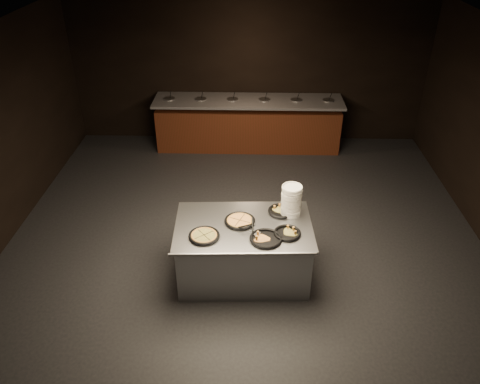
{
  "coord_description": "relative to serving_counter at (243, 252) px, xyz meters",
  "views": [
    {
      "loc": [
        0.08,
        -5.11,
        4.3
      ],
      "look_at": [
        -0.07,
        0.3,
        0.92
      ],
      "focal_mm": 35.0,
      "sensor_mm": 36.0,
      "label": 1
    }
  ],
  "objects": [
    {
      "name": "serving_counter",
      "position": [
        0.0,
        0.0,
        0.0
      ],
      "size": [
        1.77,
        1.18,
        0.83
      ],
      "rotation": [
        0.0,
        0.0,
        0.04
      ],
      "color": "#ABADB2",
      "rests_on": "ground"
    },
    {
      "name": "pan_veggie_slices",
      "position": [
        0.54,
        -0.17,
        0.45
      ],
      "size": [
        0.34,
        0.34,
        0.04
      ],
      "rotation": [
        0.0,
        0.0,
        -0.23
      ],
      "color": "black",
      "rests_on": "serving_counter"
    },
    {
      "name": "pan_cheese_slices_a",
      "position": [
        0.49,
        0.31,
        0.45
      ],
      "size": [
        0.35,
        0.35,
        0.04
      ],
      "rotation": [
        0.0,
        0.0,
        0.85
      ],
      "color": "black",
      "rests_on": "serving_counter"
    },
    {
      "name": "pan_veggie_whole",
      "position": [
        -0.47,
        -0.25,
        0.45
      ],
      "size": [
        0.38,
        0.38,
        0.04
      ],
      "rotation": [
        0.0,
        0.0,
        0.66
      ],
      "color": "black",
      "rests_on": "serving_counter"
    },
    {
      "name": "pan_cheese_slices_b",
      "position": [
        0.27,
        -0.29,
        0.45
      ],
      "size": [
        0.4,
        0.4,
        0.04
      ],
      "rotation": [
        0.0,
        0.0,
        2.5
      ],
      "color": "black",
      "rests_on": "serving_counter"
    },
    {
      "name": "pan_cheese_whole",
      "position": [
        -0.05,
        0.07,
        0.45
      ],
      "size": [
        0.39,
        0.39,
        0.04
      ],
      "rotation": [
        0.0,
        0.0,
        -0.41
      ],
      "color": "black",
      "rests_on": "serving_counter"
    },
    {
      "name": "server_left",
      "position": [
        0.11,
        -0.06,
        0.5
      ],
      "size": [
        0.09,
        0.29,
        0.14
      ],
      "rotation": [
        0.0,
        0.0,
        1.63
      ],
      "color": "#ABADB2",
      "rests_on": "serving_counter"
    },
    {
      "name": "room",
      "position": [
        0.01,
        0.34,
        1.05
      ],
      "size": [
        7.02,
        8.02,
        2.92
      ],
      "color": "black",
      "rests_on": "ground"
    },
    {
      "name": "server_right",
      "position": [
        0.06,
        -0.15,
        0.5
      ],
      "size": [
        0.29,
        0.15,
        0.14
      ],
      "rotation": [
        0.0,
        0.0,
        -0.35
      ],
      "color": "#ABADB2",
      "rests_on": "serving_counter"
    },
    {
      "name": "plate_stack",
      "position": [
        0.61,
        0.27,
        0.64
      ],
      "size": [
        0.26,
        0.26,
        0.42
      ],
      "primitive_type": "cylinder",
      "color": "white",
      "rests_on": "serving_counter"
    },
    {
      "name": "salad_bar",
      "position": [
        0.01,
        3.9,
        0.04
      ],
      "size": [
        3.7,
        0.83,
        1.18
      ],
      "color": "#561F14",
      "rests_on": "ground"
    }
  ]
}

